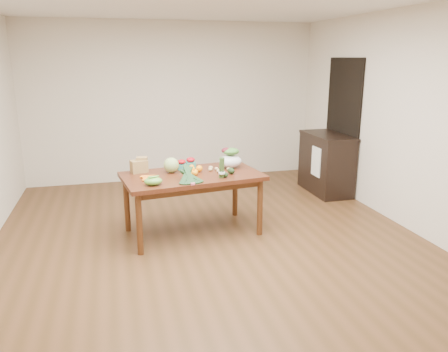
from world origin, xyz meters
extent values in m
plane|color=#56361D|center=(0.00, 0.00, 0.00)|extent=(6.00, 6.00, 0.00)
cube|color=beige|center=(0.00, 3.00, 1.35)|extent=(5.00, 0.02, 2.70)
cube|color=beige|center=(0.00, -3.00, 1.35)|extent=(5.00, 0.02, 2.70)
cube|color=beige|center=(2.50, 0.00, 1.35)|extent=(0.02, 6.00, 2.70)
cube|color=#4A2211|center=(-0.16, 0.41, 0.38)|extent=(1.73, 1.12, 0.75)
cube|color=black|center=(2.48, 1.60, 1.05)|extent=(0.02, 1.00, 2.10)
cube|color=black|center=(2.22, 1.56, 0.47)|extent=(0.52, 1.02, 0.94)
cube|color=white|center=(1.96, 1.40, 0.55)|extent=(0.02, 0.28, 0.45)
sphere|color=#9DBD6D|center=(-0.38, 0.55, 0.84)|extent=(0.18, 0.18, 0.18)
sphere|color=orange|center=(-0.19, 0.49, 0.78)|extent=(0.07, 0.07, 0.07)
sphere|color=#FFA40F|center=(-0.12, 0.61, 0.78)|extent=(0.07, 0.07, 0.07)
sphere|color=orange|center=(-0.05, 0.50, 0.79)|extent=(0.08, 0.08, 0.08)
ellipsoid|color=#61A638|center=(-0.65, 0.06, 0.80)|extent=(0.20, 0.15, 0.09)
ellipsoid|color=#D0C178|center=(0.09, 0.50, 0.77)|extent=(0.05, 0.04, 0.04)
ellipsoid|color=tan|center=(0.17, 0.39, 0.77)|extent=(0.06, 0.05, 0.05)
ellipsoid|color=tan|center=(0.17, 0.51, 0.77)|extent=(0.05, 0.04, 0.04)
ellipsoid|color=tan|center=(0.11, 0.56, 0.78)|extent=(0.06, 0.05, 0.05)
ellipsoid|color=tan|center=(0.31, 0.47, 0.77)|extent=(0.04, 0.04, 0.04)
ellipsoid|color=black|center=(0.19, 0.18, 0.78)|extent=(0.08, 0.10, 0.06)
ellipsoid|color=black|center=(0.30, 0.31, 0.79)|extent=(0.11, 0.13, 0.08)
camera|label=1|loc=(-1.05, -4.57, 2.10)|focal=35.00mm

